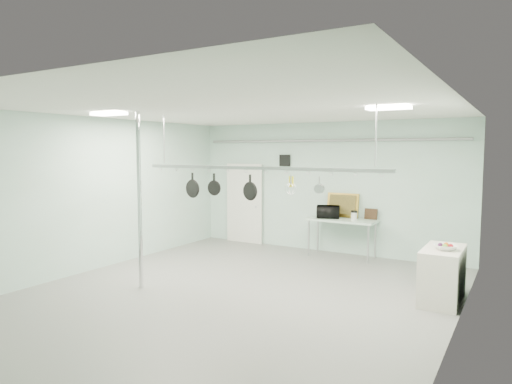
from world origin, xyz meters
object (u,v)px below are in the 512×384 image
Objects in this scene: side_cabinet at (442,275)px; skillet_right at (250,187)px; chrome_pole at (139,201)px; microwave at (328,212)px; coffee_canister at (354,216)px; skillet_left at (193,185)px; fruit_bowl at (445,247)px; skillet_mid at (214,184)px; prep_table at (342,222)px; pot_rack at (256,166)px.

skillet_right reaches higher than side_cabinet.
microwave is (1.96, 4.19, -0.55)m from chrome_pole.
skillet_right is at bearing -103.80° from coffee_canister.
microwave reaches higher than side_cabinet.
microwave is 3.69m from skillet_left.
chrome_pole is at bearing -110.12° from skillet_left.
fruit_bowl is at bearing 20.95° from chrome_pole.
skillet_mid is at bearing 55.03° from microwave.
skillet_left reaches higher than side_cabinet.
prep_table is at bearing 66.80° from skillet_mid.
prep_table is 3.55× the size of skillet_right.
coffee_canister is 0.39× the size of skillet_right.
chrome_pole is 2.00× the size of prep_table.
skillet_left is at bearing 61.08° from chrome_pole.
skillet_right is (-3.07, -1.10, 1.41)m from side_cabinet.
pot_rack is 12.22× the size of skillet_mid.
side_cabinet is at bearing 124.05° from microwave.
skillet_left reaches higher than prep_table.
chrome_pole is 8.91× the size of fruit_bowl.
chrome_pole reaches higher than coffee_canister.
microwave is at bearing 99.95° from skillet_right.
skillet_left is at bearing -167.51° from fruit_bowl.
pot_rack is 27.14× the size of coffee_canister.
side_cabinet is 2.59× the size of skillet_left.
prep_table is 4.45× the size of fruit_bowl.
chrome_pole reaches higher than skillet_mid.
prep_table is 0.41m from microwave.
pot_rack is 10.66× the size of skillet_right.
side_cabinet is 4.70m from skillet_left.
fruit_bowl is at bearing 21.29° from skillet_left.
pot_rack is 10.35× the size of skillet_left.
pot_rack reaches higher than microwave.
skillet_mid is at bearing 41.88° from chrome_pole.
skillet_right reaches higher than coffee_canister.
prep_table is 3.39m from side_cabinet.
chrome_pole is 5.28m from fruit_bowl.
skillet_right is (-3.11, -0.97, 0.92)m from fruit_bowl.
skillet_mid reaches higher than fruit_bowl.
chrome_pole reaches higher than microwave.
side_cabinet is 3.19m from coffee_canister.
coffee_canister is (0.29, -0.01, 0.16)m from prep_table.
chrome_pole is at bearing -118.71° from prep_table.
coffee_canister is at bearing -1.29° from prep_table.
pot_rack is 0.96m from skillet_mid.
chrome_pole is 7.10× the size of skillet_right.
fruit_bowl is at bearing 122.95° from microwave.
side_cabinet is at bearing 20.45° from pot_rack.
side_cabinet is (2.55, -2.20, -0.38)m from prep_table.
chrome_pole is 4.66m from microwave.
pot_rack is at bearing -161.99° from fruit_bowl.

